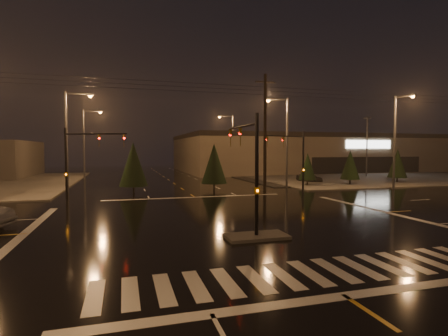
# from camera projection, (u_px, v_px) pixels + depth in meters

# --- Properties ---
(ground) EXTENTS (140.00, 140.00, 0.00)m
(ground) POSITION_uv_depth(u_px,v_px,m) (232.00, 221.00, 20.69)
(ground) COLOR black
(ground) RESTS_ON ground
(sidewalk_ne) EXTENTS (36.00, 36.00, 0.12)m
(sidewalk_ne) POSITION_uv_depth(u_px,v_px,m) (350.00, 175.00, 57.80)
(sidewalk_ne) COLOR #4E4B46
(sidewalk_ne) RESTS_ON ground
(median_island) EXTENTS (3.00, 1.60, 0.15)m
(median_island) POSITION_uv_depth(u_px,v_px,m) (256.00, 236.00, 16.85)
(median_island) COLOR #4E4B46
(median_island) RESTS_ON ground
(crosswalk) EXTENTS (15.00, 2.60, 0.01)m
(crosswalk) POSITION_uv_depth(u_px,v_px,m) (310.00, 273.00, 12.06)
(crosswalk) COLOR beige
(crosswalk) RESTS_ON ground
(stop_bar_near) EXTENTS (16.00, 0.50, 0.01)m
(stop_bar_near) POSITION_uv_depth(u_px,v_px,m) (345.00, 296.00, 10.14)
(stop_bar_near) COLOR beige
(stop_bar_near) RESTS_ON ground
(stop_bar_far) EXTENTS (16.00, 0.50, 0.01)m
(stop_bar_far) POSITION_uv_depth(u_px,v_px,m) (195.00, 197.00, 31.24)
(stop_bar_far) COLOR beige
(stop_bar_far) RESTS_ON ground
(parking_lot) EXTENTS (50.00, 24.00, 0.08)m
(parking_lot) POSITION_uv_depth(u_px,v_px,m) (384.00, 175.00, 57.27)
(parking_lot) COLOR black
(parking_lot) RESTS_ON ground
(retail_building) EXTENTS (60.20, 28.30, 7.20)m
(retail_building) POSITION_uv_depth(u_px,v_px,m) (324.00, 152.00, 74.33)
(retail_building) COLOR #6C5A4D
(retail_building) RESTS_ON ground
(signal_mast_median) EXTENTS (0.25, 4.59, 6.00)m
(signal_mast_median) POSITION_uv_depth(u_px,v_px,m) (250.00, 160.00, 17.55)
(signal_mast_median) COLOR black
(signal_mast_median) RESTS_ON ground
(signal_mast_ne) EXTENTS (4.84, 1.86, 6.00)m
(signal_mast_ne) POSITION_uv_depth(u_px,v_px,m) (296.00, 155.00, 32.86)
(signal_mast_ne) COLOR black
(signal_mast_ne) RESTS_ON ground
(signal_mast_nw) EXTENTS (4.84, 1.86, 6.00)m
(signal_mast_nw) POSITION_uv_depth(u_px,v_px,m) (79.00, 156.00, 27.58)
(signal_mast_nw) COLOR black
(signal_mast_nw) RESTS_ON ground
(streetlight_1) EXTENTS (2.77, 0.32, 10.00)m
(streetlight_1) POSITION_uv_depth(u_px,v_px,m) (70.00, 134.00, 34.55)
(streetlight_1) COLOR #38383A
(streetlight_1) RESTS_ON ground
(streetlight_2) EXTENTS (2.77, 0.32, 10.00)m
(streetlight_2) POSITION_uv_depth(u_px,v_px,m) (86.00, 139.00, 49.89)
(streetlight_2) COLOR #38383A
(streetlight_2) RESTS_ON ground
(streetlight_3) EXTENTS (2.77, 0.32, 10.00)m
(streetlight_3) POSITION_uv_depth(u_px,v_px,m) (285.00, 136.00, 38.84)
(streetlight_3) COLOR #38383A
(streetlight_3) RESTS_ON ground
(streetlight_4) EXTENTS (2.77, 0.32, 10.00)m
(streetlight_4) POSITION_uv_depth(u_px,v_px,m) (231.00, 140.00, 58.03)
(streetlight_4) COLOR #38383A
(streetlight_4) RESTS_ON ground
(streetlight_6) EXTENTS (0.32, 2.77, 10.00)m
(streetlight_6) POSITION_uv_depth(u_px,v_px,m) (397.00, 135.00, 37.23)
(streetlight_6) COLOR #38383A
(streetlight_6) RESTS_ON ground
(utility_pole_1) EXTENTS (2.20, 0.32, 12.00)m
(utility_pole_1) POSITION_uv_depth(u_px,v_px,m) (265.00, 132.00, 36.02)
(utility_pole_1) COLOR black
(utility_pole_1) RESTS_ON ground
(conifer_0) EXTENTS (2.02, 2.02, 3.86)m
(conifer_0) POSITION_uv_depth(u_px,v_px,m) (308.00, 166.00, 41.30)
(conifer_0) COLOR black
(conifer_0) RESTS_ON ground
(conifer_1) EXTENTS (2.26, 2.26, 4.23)m
(conifer_1) POSITION_uv_depth(u_px,v_px,m) (350.00, 165.00, 42.10)
(conifer_1) COLOR black
(conifer_1) RESTS_ON ground
(conifer_2) EXTENTS (2.35, 2.35, 4.38)m
(conifer_2) POSITION_uv_depth(u_px,v_px,m) (398.00, 163.00, 44.63)
(conifer_2) COLOR black
(conifer_2) RESTS_ON ground
(conifer_3) EXTENTS (2.76, 2.76, 5.02)m
(conifer_3) POSITION_uv_depth(u_px,v_px,m) (133.00, 164.00, 34.09)
(conifer_3) COLOR black
(conifer_3) RESTS_ON ground
(conifer_4) EXTENTS (2.70, 2.70, 4.92)m
(conifer_4) POSITION_uv_depth(u_px,v_px,m) (214.00, 163.00, 36.87)
(conifer_4) COLOR black
(conifer_4) RESTS_ON ground
(car_parked) EXTENTS (2.44, 4.02, 1.28)m
(car_parked) POSITION_uv_depth(u_px,v_px,m) (309.00, 177.00, 45.74)
(car_parked) COLOR black
(car_parked) RESTS_ON ground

